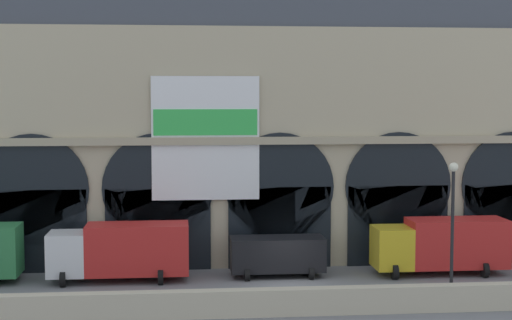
# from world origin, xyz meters

# --- Properties ---
(ground_plane) EXTENTS (200.00, 200.00, 0.00)m
(ground_plane) POSITION_xyz_m (0.00, 0.00, 0.00)
(ground_plane) COLOR slate
(quay_parapet_wall) EXTENTS (90.00, 0.70, 1.24)m
(quay_parapet_wall) POSITION_xyz_m (0.00, -4.95, 0.62)
(quay_parapet_wall) COLOR beige
(quay_parapet_wall) RESTS_ON ground
(station_building) EXTENTS (43.63, 4.72, 18.90)m
(station_building) POSITION_xyz_m (0.03, 7.17, 9.08)
(station_building) COLOR #BCAD8C
(station_building) RESTS_ON ground
(box_truck_midwest) EXTENTS (7.50, 2.91, 3.12)m
(box_truck_midwest) POSITION_xyz_m (-8.98, 2.44, 1.70)
(box_truck_midwest) COLOR white
(box_truck_midwest) RESTS_ON ground
(van_center) EXTENTS (5.20, 2.48, 2.20)m
(van_center) POSITION_xyz_m (-0.41, 2.73, 1.25)
(van_center) COLOR black
(van_center) RESTS_ON ground
(box_truck_mideast) EXTENTS (7.50, 2.91, 3.12)m
(box_truck_mideast) POSITION_xyz_m (8.85, 2.41, 1.70)
(box_truck_mideast) COLOR gold
(box_truck_mideast) RESTS_ON ground
(street_lamp_quayside) EXTENTS (0.44, 0.44, 6.90)m
(street_lamp_quayside) POSITION_xyz_m (7.10, -4.15, 4.41)
(street_lamp_quayside) COLOR black
(street_lamp_quayside) RESTS_ON ground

